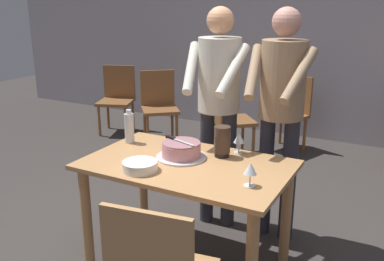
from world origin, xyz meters
TOP-DOWN VIEW (x-y plane):
  - back_wall at (0.00, 3.32)m, footprint 10.00×0.12m
  - main_dining_table at (0.00, 0.00)m, footprint 1.33×0.81m
  - cake_on_platter at (-0.08, 0.07)m, footprint 0.34×0.34m
  - cake_knife at (-0.14, 0.09)m, footprint 0.26×0.11m
  - plate_stack at (-0.19, -0.25)m, footprint 0.22×0.22m
  - wine_glass_near at (0.22, 0.34)m, footprint 0.08×0.08m
  - wine_glass_far at (0.49, -0.14)m, footprint 0.08×0.08m
  - water_bottle at (-0.57, 0.16)m, footprint 0.07×0.07m
  - hurricane_lamp at (0.15, 0.22)m, footprint 0.11×0.11m
  - person_cutting_cake at (-0.06, 0.62)m, footprint 0.46×0.57m
  - person_standing_beside at (0.41, 0.65)m, footprint 0.47×0.55m
  - background_chair_0 at (-0.07, 2.66)m, footprint 0.57×0.57m
  - background_chair_1 at (-0.61, 2.06)m, footprint 0.62×0.62m
  - background_chair_2 at (-1.62, 2.20)m, footprint 0.62×0.62m
  - background_chair_3 at (-2.36, 2.29)m, footprint 0.57×0.57m

SIDE VIEW (x-z plane):
  - background_chair_0 at x=-0.07m, z-range 0.04..0.94m
  - background_chair_1 at x=-0.61m, z-range 0.04..0.94m
  - background_chair_2 at x=-1.62m, z-range 0.04..0.94m
  - background_chair_3 at x=-2.36m, z-range 0.04..0.94m
  - main_dining_table at x=0.00m, z-range 0.25..1.00m
  - plate_stack at x=-0.19m, z-range 0.75..0.81m
  - cake_on_platter at x=-0.08m, z-range 0.75..0.86m
  - wine_glass_near at x=0.22m, z-range 0.78..0.92m
  - wine_glass_far at x=0.49m, z-range 0.78..0.92m
  - hurricane_lamp at x=0.15m, z-range 0.75..0.96m
  - water_bottle at x=-0.57m, z-range 0.74..0.99m
  - cake_knife at x=-0.14m, z-range 0.86..0.88m
  - person_cutting_cake at x=-0.06m, z-range 0.22..1.94m
  - person_standing_beside at x=0.41m, z-range 0.22..1.94m
  - back_wall at x=0.00m, z-range 0.00..2.70m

